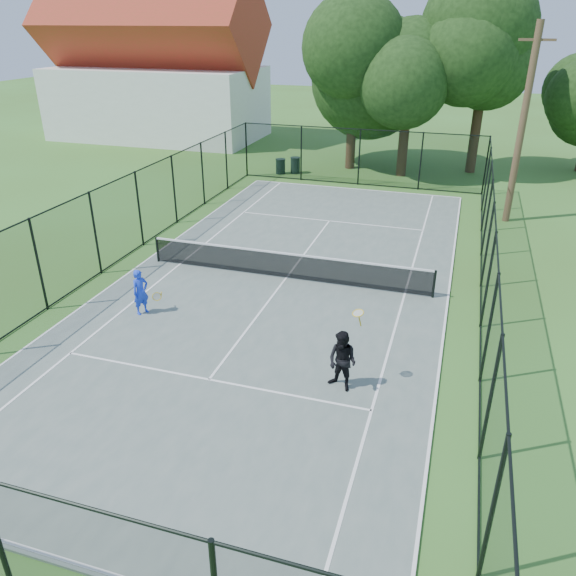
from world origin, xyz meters
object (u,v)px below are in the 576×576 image
(tennis_net, at_px, (286,264))
(trash_bin_right, at_px, (295,165))
(utility_pole, at_px, (522,126))
(player_black, at_px, (342,361))
(player_blue, at_px, (141,292))
(trash_bin_left, at_px, (280,166))

(tennis_net, relative_size, trash_bin_right, 10.77)
(utility_pole, bearing_deg, player_black, -106.25)
(trash_bin_right, height_order, player_black, player_black)
(trash_bin_right, bearing_deg, player_black, -70.21)
(trash_bin_right, height_order, player_blue, player_blue)
(tennis_net, bearing_deg, utility_pole, 50.05)
(tennis_net, relative_size, player_blue, 7.08)
(trash_bin_right, bearing_deg, utility_pole, -24.93)
(trash_bin_right, relative_size, utility_pole, 0.11)
(trash_bin_left, bearing_deg, player_black, -67.87)
(utility_pole, bearing_deg, trash_bin_right, 155.07)
(tennis_net, distance_m, trash_bin_left, 14.81)
(trash_bin_left, distance_m, player_black, 21.33)
(tennis_net, xyz_separation_m, player_black, (3.24, -5.75, 0.26))
(tennis_net, distance_m, trash_bin_right, 14.91)
(trash_bin_left, relative_size, trash_bin_right, 0.92)
(trash_bin_right, relative_size, player_black, 0.46)
(trash_bin_right, relative_size, player_blue, 0.66)
(trash_bin_left, bearing_deg, utility_pole, -22.11)
(tennis_net, height_order, player_black, player_black)
(player_blue, bearing_deg, tennis_net, 47.56)
(player_blue, distance_m, player_black, 6.96)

